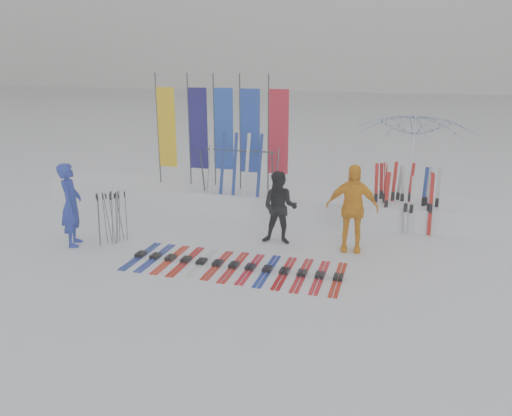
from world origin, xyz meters
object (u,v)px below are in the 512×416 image
(tent_canopy, at_px, (412,163))
(person_blue, at_px, (71,205))
(ski_rack, at_px, (240,165))
(person_yellow, at_px, (352,208))
(person_black, at_px, (280,208))
(ski_row, at_px, (234,266))

(tent_canopy, bearing_deg, person_blue, -147.37)
(tent_canopy, relative_size, ski_rack, 1.55)
(person_yellow, height_order, ski_rack, person_yellow)
(person_blue, bearing_deg, tent_canopy, -82.02)
(person_blue, xyz_separation_m, person_yellow, (6.20, 1.44, 0.03))
(person_yellow, bearing_deg, person_blue, -172.13)
(person_yellow, height_order, tent_canopy, tent_canopy)
(person_yellow, relative_size, tent_canopy, 0.63)
(person_black, distance_m, ski_rack, 2.62)
(person_yellow, height_order, ski_row, person_yellow)
(tent_canopy, relative_size, ski_row, 0.70)
(person_black, bearing_deg, person_blue, -165.97)
(person_black, xyz_separation_m, ski_row, (-0.56, -1.67, -0.82))
(person_yellow, distance_m, ski_rack, 3.83)
(person_black, bearing_deg, ski_row, -112.01)
(person_black, bearing_deg, ski_rack, 125.68)
(tent_canopy, bearing_deg, person_yellow, -110.76)
(person_yellow, bearing_deg, person_black, 174.94)
(person_blue, xyz_separation_m, ski_row, (4.00, -0.23, -0.93))
(person_blue, height_order, tent_canopy, tent_canopy)
(person_blue, height_order, ski_rack, person_blue)
(person_yellow, distance_m, ski_row, 2.92)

